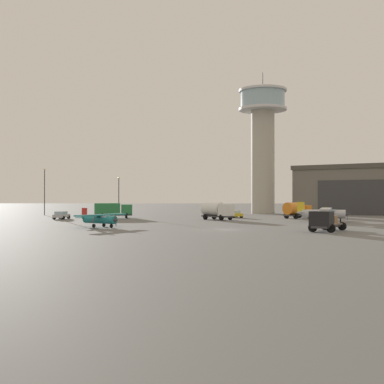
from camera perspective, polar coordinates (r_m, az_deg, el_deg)
The scene contains 13 objects.
ground_plane at distance 62.13m, azimuth 3.45°, elevation -4.29°, with size 400.00×400.00×0.00m, color #60605E.
control_tower at distance 118.89m, azimuth 8.04°, elevation 6.39°, with size 11.09×11.09×32.95m.
hangar at distance 121.99m, azimuth 18.71°, elevation 0.26°, with size 32.63×29.27×11.09m.
airplane_silver at distance 82.47m, azimuth 14.68°, elevation -2.28°, with size 8.38×10.70×3.16m.
airplane_teal at distance 67.42m, azimuth -10.48°, elevation -2.97°, with size 6.45×7.90×2.53m.
truck_fuel_tanker_white at distance 86.88m, azimuth 2.83°, elevation -2.06°, with size 5.82×5.69×3.04m.
truck_flatbed_black at distance 60.35m, azimuth 14.91°, elevation -3.26°, with size 5.56×7.18×2.42m.
truck_box_green at distance 93.97m, azimuth -9.02°, elevation -1.99°, with size 7.24×4.29×2.78m.
truck_fuel_tanker_orange at distance 93.54m, azimuth 11.79°, elevation -1.97°, with size 5.81×5.59×2.96m.
car_silver at distance 92.04m, azimuth -14.62°, elevation -2.54°, with size 2.47×4.24×1.37m.
car_yellow at distance 95.41m, azimuth 4.88°, elevation -2.48°, with size 3.00×4.60×1.37m.
light_post_west at distance 111.40m, azimuth -16.41°, elevation 0.48°, with size 0.44×0.44×10.02m.
light_post_east at distance 104.07m, azimuth -8.32°, elevation -0.06°, with size 0.44×0.44×8.01m.
Camera 1 is at (-1.83, -61.96, 4.24)m, focal length 46.94 mm.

